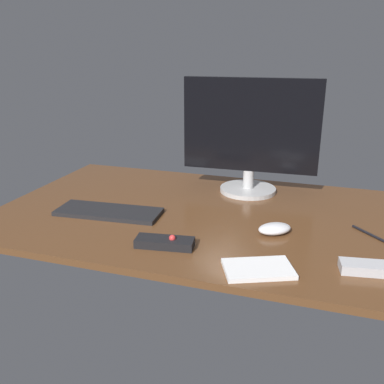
# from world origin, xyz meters

# --- Properties ---
(desk) EXTENTS (1.40, 0.84, 0.02)m
(desk) POSITION_xyz_m (0.00, 0.00, 0.01)
(desk) COLOR brown
(desk) RESTS_ON ground
(monitor) EXTENTS (0.49, 0.21, 0.42)m
(monitor) POSITION_xyz_m (0.08, 0.26, 0.24)
(monitor) COLOR #BCBCBC
(monitor) RESTS_ON desk
(keyboard) EXTENTS (0.35, 0.15, 0.01)m
(keyboard) POSITION_xyz_m (-0.31, -0.11, 0.03)
(keyboard) COLOR black
(keyboard) RESTS_ON desk
(computer_mouse) EXTENTS (0.12, 0.11, 0.03)m
(computer_mouse) POSITION_xyz_m (0.22, -0.10, 0.04)
(computer_mouse) COLOR silver
(computer_mouse) RESTS_ON desk
(media_remote) EXTENTS (0.17, 0.08, 0.04)m
(media_remote) POSITION_xyz_m (-0.05, -0.28, 0.03)
(media_remote) COLOR black
(media_remote) RESTS_ON desk
(tv_remote) EXTENTS (0.18, 0.08, 0.02)m
(tv_remote) POSITION_xyz_m (0.49, -0.25, 0.03)
(tv_remote) COLOR #B7B7BC
(tv_remote) RESTS_ON desk
(notepad) EXTENTS (0.19, 0.16, 0.01)m
(notepad) POSITION_xyz_m (0.21, -0.33, 0.03)
(notepad) COLOR white
(notepad) RESTS_ON desk
(pen) EXTENTS (0.10, 0.11, 0.01)m
(pen) POSITION_xyz_m (0.49, -0.03, 0.02)
(pen) COLOR black
(pen) RESTS_ON desk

